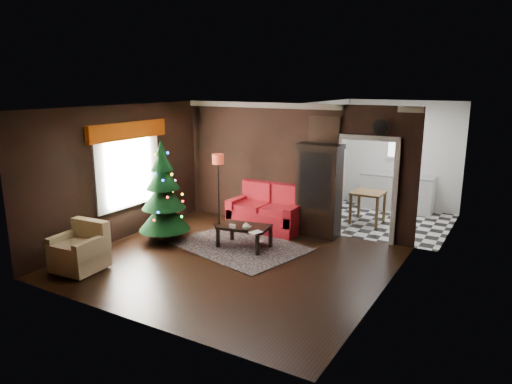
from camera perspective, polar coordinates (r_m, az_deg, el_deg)
The scene contains 26 objects.
floor at distance 8.73m, azimuth -3.02°, elevation -8.55°, with size 5.50×5.50×0.00m, color black.
ceiling at distance 8.11m, azimuth -3.27°, elevation 10.13°, with size 5.50×5.50×0.00m, color white.
wall_back at distance 10.44m, azimuth 4.45°, elevation 3.08°, with size 5.50×5.50×0.00m, color black.
wall_front at distance 6.44m, azimuth -15.51°, elevation -3.85°, with size 5.50×5.50×0.00m, color black.
wall_left at distance 10.06m, azimuth -16.34°, elevation 2.19°, with size 5.50×5.50×0.00m, color black.
wall_right at distance 7.21m, azimuth 15.44°, elevation -2.03°, with size 5.50×5.50×0.00m, color black.
doorway at distance 9.90m, azimuth 13.29°, elevation 0.13°, with size 1.10×0.10×2.10m, color silver, non-canonical shape.
left_window at distance 10.16m, azimuth -15.38°, elevation 2.64°, with size 0.05×1.60×1.40m, color white.
valance at distance 9.99m, azimuth -15.35°, elevation 7.23°, with size 0.12×2.10×0.35m, color #9F3905.
kitchen_floor at distance 11.57m, azimuth 15.24°, elevation -3.47°, with size 3.00×3.00×0.00m, color silver.
kitchen_window at distance 12.60m, azimuth 17.48°, elevation 5.65°, with size 0.70×0.06×0.70m, color white.
rug at distance 9.52m, azimuth -2.04°, elevation -6.60°, with size 2.51×1.82×0.01m, color #5C4152.
loveseat at distance 10.43m, azimuth 1.30°, elevation -1.96°, with size 1.70×0.90×1.00m, color maroon, non-canonical shape.
curio_cabinet at distance 10.02m, azimuth 7.68°, elevation -0.06°, with size 0.90×0.45×1.90m, color black, non-canonical shape.
floor_lamp at distance 10.68m, azimuth -4.60°, elevation 0.18°, with size 0.28×0.28×1.68m, color black, non-canonical shape.
christmas_tree at distance 9.71m, azimuth -11.27°, elevation -0.02°, with size 1.06×1.06×2.02m, color black, non-canonical shape.
armchair at distance 8.71m, azimuth -20.86°, elevation -6.25°, with size 0.81×0.81×0.82m, color tan, non-canonical shape.
coffee_table at distance 9.37m, azimuth -1.45°, elevation -5.44°, with size 1.00×0.60×0.45m, color black, non-canonical shape.
teapot at distance 8.99m, azimuth -1.23°, elevation -4.24°, with size 0.16×0.16×0.15m, color silver, non-canonical shape.
cup_a at distance 9.18m, azimuth -3.07°, elevation -4.16°, with size 0.08×0.08×0.07m, color silver.
cup_b at distance 9.14m, azimuth -2.75°, elevation -4.22°, with size 0.08×0.08×0.07m, color white.
book at distance 8.90m, azimuth -0.38°, elevation -4.15°, with size 0.17×0.02×0.23m, color #927261.
wall_clock at distance 9.58m, azimuth 15.06°, elevation 7.67°, with size 0.32×0.32×0.06m, color white.
painting at distance 9.98m, azimuth 8.33°, elevation 7.44°, with size 0.62×0.05×0.52m, color tan.
kitchen_counter at distance 12.58m, azimuth 16.82°, elevation -0.11°, with size 1.80×0.60×0.90m, color silver.
kitchen_table at distance 11.26m, azimuth 13.48°, elevation -1.84°, with size 0.70×0.70×0.75m, color #563A17, non-canonical shape.
Camera 1 is at (4.48, -6.75, 3.25)m, focal length 32.74 mm.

